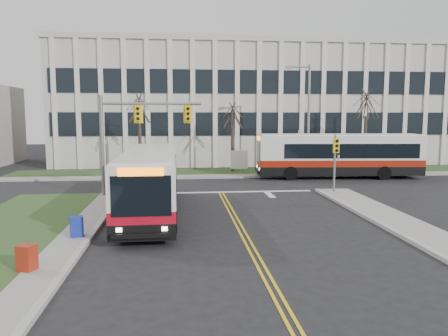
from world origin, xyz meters
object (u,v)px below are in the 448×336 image
streetlight (307,113)px  bus_main (150,183)px  directory_sign (239,160)px  newspaper_box_red (27,260)px  bus_cross (339,156)px  newspaper_box_blue (77,228)px

streetlight → bus_main: 18.89m
streetlight → directory_sign: streetlight is taller
bus_main → newspaper_box_red: size_ratio=12.46×
bus_main → directory_sign: bearing=65.9°
streetlight → directory_sign: bearing=166.8°
bus_main → bus_cross: bus_cross is taller
bus_main → newspaper_box_blue: bearing=-122.0°
bus_main → newspaper_box_blue: size_ratio=12.46×
directory_sign → bus_cross: (7.59, -3.50, 0.55)m
streetlight → bus_cross: (2.06, -2.20, -3.47)m
bus_cross → newspaper_box_red: size_ratio=13.60×
directory_sign → bus_main: size_ratio=0.17×
newspaper_box_red → newspaper_box_blue: bearing=101.5°
bus_cross → newspaper_box_blue: (-16.89, -16.15, -1.25)m
newspaper_box_blue → bus_cross: bearing=26.2°
bus_cross → newspaper_box_blue: bus_cross is taller
streetlight → newspaper_box_red: 27.46m
streetlight → newspaper_box_red: size_ratio=9.68×
directory_sign → streetlight: bearing=-13.2°
streetlight → directory_sign: size_ratio=4.60×
bus_cross → directory_sign: bearing=-110.3°
bus_cross → newspaper_box_red: bus_cross is taller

